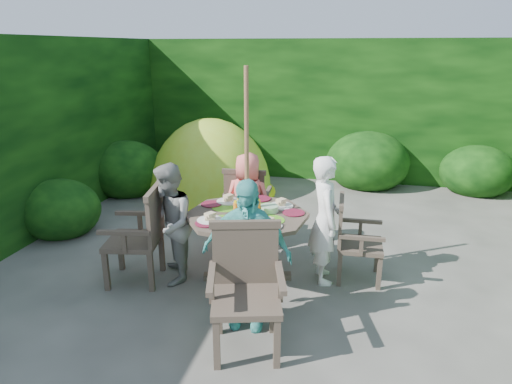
% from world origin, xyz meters
% --- Properties ---
extents(ground, '(60.00, 60.00, 0.00)m').
position_xyz_m(ground, '(0.00, 0.00, 0.00)').
color(ground, '#484641').
rests_on(ground, ground).
extents(hedge_enclosure, '(9.00, 9.00, 2.50)m').
position_xyz_m(hedge_enclosure, '(0.00, 1.33, 1.25)').
color(hedge_enclosure, black).
rests_on(hedge_enclosure, ground).
extents(patio_table, '(1.55, 1.55, 0.89)m').
position_xyz_m(patio_table, '(-0.61, -0.49, 0.63)').
color(patio_table, '#3B2F26').
rests_on(patio_table, ground).
extents(parasol_pole, '(0.05, 0.05, 2.20)m').
position_xyz_m(parasol_pole, '(-0.62, -0.49, 1.10)').
color(parasol_pole, brown).
rests_on(parasol_pole, ground).
extents(garden_chair_right, '(0.48, 0.53, 0.85)m').
position_xyz_m(garden_chair_right, '(0.45, -0.22, 0.46)').
color(garden_chair_right, '#3B2F26').
rests_on(garden_chair_right, ground).
extents(garden_chair_left, '(0.62, 0.68, 0.98)m').
position_xyz_m(garden_chair_left, '(-1.68, -0.76, 0.53)').
color(garden_chair_left, '#3B2F26').
rests_on(garden_chair_left, ground).
extents(garden_chair_back, '(0.57, 0.51, 0.91)m').
position_xyz_m(garden_chair_back, '(-0.90, 0.57, 0.49)').
color(garden_chair_back, '#3B2F26').
rests_on(garden_chair_back, ground).
extents(garden_chair_front, '(0.71, 0.66, 0.99)m').
position_xyz_m(garden_chair_front, '(-0.36, -1.56, 0.53)').
color(garden_chair_front, '#3B2F26').
rests_on(garden_chair_front, ground).
extents(child_right, '(0.44, 0.56, 1.34)m').
position_xyz_m(child_right, '(0.16, -0.30, 0.67)').
color(child_right, white).
rests_on(child_right, ground).
extents(child_left, '(0.67, 0.74, 1.26)m').
position_xyz_m(child_left, '(-1.40, -0.68, 0.63)').
color(child_left, gray).
rests_on(child_left, ground).
extents(child_back, '(0.60, 0.40, 1.19)m').
position_xyz_m(child_back, '(-0.81, 0.28, 0.60)').
color(child_back, '#FF7169').
rests_on(child_back, ground).
extents(child_front, '(0.79, 0.33, 1.34)m').
position_xyz_m(child_front, '(-0.43, -1.27, 0.67)').
color(child_front, '#4FB9B3').
rests_on(child_front, ground).
extents(dome_tent, '(2.63, 2.63, 2.50)m').
position_xyz_m(dome_tent, '(-1.96, 2.31, 0.00)').
color(dome_tent, '#B9D128').
rests_on(dome_tent, ground).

